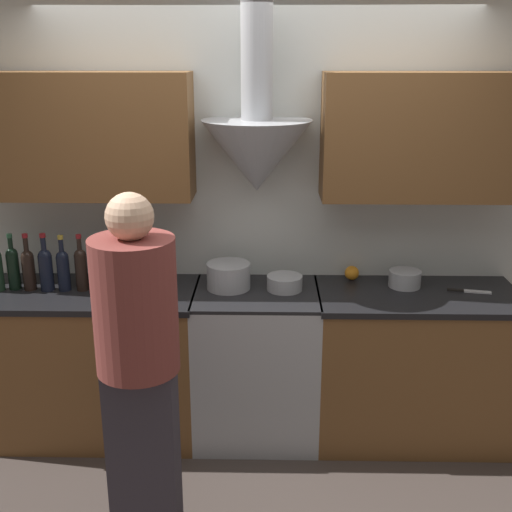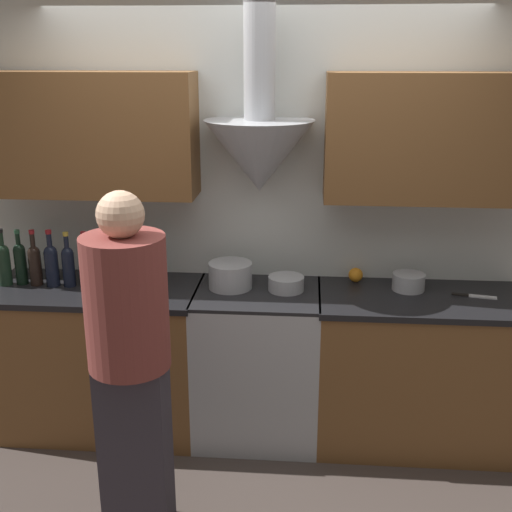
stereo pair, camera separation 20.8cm
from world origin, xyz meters
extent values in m
plane|color=#423833|center=(0.00, 0.00, 0.00)|extent=(12.00, 12.00, 0.00)
cube|color=silver|center=(0.00, 0.63, 1.30)|extent=(8.40, 0.06, 2.60)
cone|color=#A8AAAF|center=(0.00, 0.43, 1.69)|extent=(0.62, 0.62, 0.40)
cylinder|color=#A8AAAF|center=(0.00, 0.43, 2.22)|extent=(0.17, 0.17, 0.66)
cube|color=brown|center=(-0.97, 0.45, 1.80)|extent=(1.22, 0.32, 0.70)
cube|color=brown|center=(0.94, 0.45, 1.80)|extent=(1.15, 0.32, 0.70)
cube|color=brown|center=(-0.97, 0.30, 0.45)|extent=(1.22, 0.60, 0.89)
cube|color=black|center=(-0.97, 0.30, 0.91)|extent=(1.24, 0.62, 0.03)
cube|color=brown|center=(0.94, 0.30, 0.45)|extent=(1.15, 0.60, 0.89)
cube|color=black|center=(0.94, 0.30, 0.91)|extent=(1.17, 0.62, 0.03)
cube|color=#A8AAAF|center=(0.00, 0.30, 0.45)|extent=(0.73, 0.60, 0.91)
cube|color=black|center=(0.00, 0.01, 0.42)|extent=(0.51, 0.01, 0.41)
cube|color=black|center=(0.00, 0.30, 0.92)|extent=(0.73, 0.60, 0.02)
cube|color=#A8AAAF|center=(0.00, 0.57, 0.86)|extent=(0.73, 0.06, 0.10)
cylinder|color=black|center=(-1.51, 0.30, 1.03)|extent=(0.08, 0.08, 0.21)
sphere|color=black|center=(-1.51, 0.30, 1.14)|extent=(0.08, 0.08, 0.08)
cylinder|color=black|center=(-1.51, 0.30, 1.20)|extent=(0.03, 0.03, 0.09)
cylinder|color=black|center=(-1.51, 0.30, 1.26)|extent=(0.03, 0.03, 0.02)
cylinder|color=black|center=(-1.42, 0.33, 1.03)|extent=(0.07, 0.07, 0.22)
sphere|color=black|center=(-1.42, 0.33, 1.14)|extent=(0.07, 0.07, 0.07)
cylinder|color=black|center=(-1.42, 0.33, 1.20)|extent=(0.03, 0.03, 0.08)
cylinder|color=#234C33|center=(-1.42, 0.33, 1.25)|extent=(0.03, 0.03, 0.02)
cylinder|color=black|center=(-1.32, 0.32, 1.03)|extent=(0.07, 0.07, 0.20)
sphere|color=black|center=(-1.32, 0.32, 1.13)|extent=(0.07, 0.07, 0.07)
cylinder|color=black|center=(-1.32, 0.32, 1.19)|extent=(0.03, 0.03, 0.10)
cylinder|color=maroon|center=(-1.32, 0.32, 1.25)|extent=(0.03, 0.03, 0.02)
cylinder|color=black|center=(-1.22, 0.31, 1.03)|extent=(0.08, 0.08, 0.21)
sphere|color=black|center=(-1.22, 0.31, 1.14)|extent=(0.08, 0.08, 0.08)
cylinder|color=black|center=(-1.22, 0.31, 1.20)|extent=(0.03, 0.03, 0.09)
cylinder|color=maroon|center=(-1.22, 0.31, 1.26)|extent=(0.03, 0.03, 0.02)
cylinder|color=black|center=(-1.12, 0.31, 1.03)|extent=(0.07, 0.07, 0.20)
sphere|color=black|center=(-1.12, 0.31, 1.13)|extent=(0.07, 0.07, 0.07)
cylinder|color=black|center=(-1.12, 0.31, 1.19)|extent=(0.03, 0.03, 0.09)
cylinder|color=gold|center=(-1.12, 0.31, 1.25)|extent=(0.03, 0.03, 0.02)
cylinder|color=black|center=(-1.01, 0.32, 1.03)|extent=(0.07, 0.07, 0.21)
sphere|color=black|center=(-1.01, 0.32, 1.14)|extent=(0.07, 0.07, 0.07)
cylinder|color=black|center=(-1.01, 0.32, 1.20)|extent=(0.03, 0.03, 0.08)
cylinder|color=maroon|center=(-1.01, 0.32, 1.25)|extent=(0.03, 0.03, 0.02)
cylinder|color=black|center=(-0.91, 0.31, 1.02)|extent=(0.07, 0.07, 0.19)
sphere|color=black|center=(-0.91, 0.31, 1.12)|extent=(0.07, 0.07, 0.07)
cylinder|color=black|center=(-0.91, 0.31, 1.18)|extent=(0.03, 0.03, 0.09)
cylinder|color=gold|center=(-0.91, 0.31, 1.24)|extent=(0.03, 0.03, 0.02)
cylinder|color=black|center=(-0.81, 0.31, 1.02)|extent=(0.08, 0.08, 0.18)
sphere|color=black|center=(-0.81, 0.31, 1.11)|extent=(0.07, 0.07, 0.07)
cylinder|color=black|center=(-0.81, 0.31, 1.18)|extent=(0.03, 0.03, 0.10)
cylinder|color=maroon|center=(-0.81, 0.31, 1.24)|extent=(0.03, 0.03, 0.02)
cylinder|color=black|center=(-0.72, 0.31, 1.02)|extent=(0.07, 0.07, 0.19)
sphere|color=black|center=(-0.72, 0.31, 1.11)|extent=(0.07, 0.07, 0.07)
cylinder|color=black|center=(-0.72, 0.31, 1.17)|extent=(0.03, 0.03, 0.09)
cylinder|color=#234C33|center=(-0.72, 0.31, 1.23)|extent=(0.03, 0.03, 0.02)
cylinder|color=black|center=(-0.61, 0.31, 1.03)|extent=(0.07, 0.07, 0.22)
sphere|color=black|center=(-0.61, 0.31, 1.14)|extent=(0.07, 0.07, 0.07)
cylinder|color=black|center=(-0.61, 0.31, 1.21)|extent=(0.03, 0.03, 0.11)
cylinder|color=#234C33|center=(-0.61, 0.31, 1.27)|extent=(0.03, 0.03, 0.02)
cylinder|color=#A8AAAF|center=(-0.16, 0.36, 1.00)|extent=(0.26, 0.26, 0.15)
cylinder|color=#A8AAAF|center=(0.16, 0.34, 0.97)|extent=(0.21, 0.21, 0.08)
sphere|color=orange|center=(0.58, 0.52, 0.97)|extent=(0.09, 0.09, 0.09)
cylinder|color=#A8AAAF|center=(0.88, 0.41, 0.98)|extent=(0.19, 0.19, 0.10)
cube|color=silver|center=(1.28, 0.32, 0.93)|extent=(0.16, 0.07, 0.01)
cube|color=black|center=(1.16, 0.34, 0.93)|extent=(0.10, 0.04, 0.01)
cube|color=#38333D|center=(-0.52, -0.57, 0.44)|extent=(0.32, 0.21, 0.88)
cylinder|color=brown|center=(-0.52, -0.57, 1.19)|extent=(0.38, 0.38, 0.62)
sphere|color=#E0B28E|center=(-0.52, -0.57, 1.59)|extent=(0.21, 0.21, 0.21)
camera|label=1|loc=(0.07, -3.17, 2.26)|focal=45.00mm
camera|label=2|loc=(0.28, -3.16, 2.26)|focal=45.00mm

